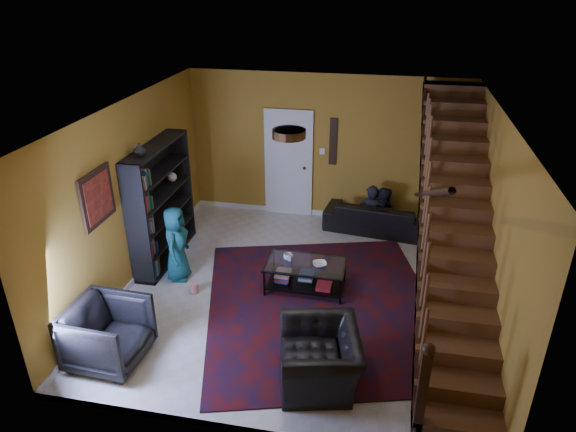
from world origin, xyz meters
name	(u,v)px	position (x,y,z in m)	size (l,w,h in m)	color
floor	(299,291)	(0.00, 0.00, 0.00)	(5.50, 5.50, 0.00)	beige
room	(239,240)	(-1.33, 1.33, 0.05)	(5.50, 5.50, 5.50)	#B17527
staircase	(455,222)	(2.12, 0.00, 1.40)	(0.95, 5.02, 3.18)	brown
bookshelf	(162,206)	(-2.40, 0.60, 0.96)	(0.35, 1.80, 2.00)	black
door	(289,165)	(-0.70, 2.73, 1.02)	(0.82, 0.05, 2.05)	silver
framed_picture	(97,197)	(-2.57, -0.90, 1.75)	(0.04, 0.74, 0.74)	maroon
wall_hanging	(333,142)	(0.15, 2.73, 1.55)	(0.14, 0.03, 0.90)	black
ceiling_fixture	(289,134)	(0.00, -0.80, 2.74)	(0.40, 0.40, 0.10)	#3F2814
rug	(321,306)	(0.40, -0.34, 0.01)	(3.27, 3.74, 0.02)	#450C0C
sofa	(376,217)	(1.06, 2.30, 0.28)	(1.90, 0.74, 0.56)	black
armchair_left	(108,334)	(-2.05, -1.97, 0.41)	(0.88, 0.90, 0.82)	black
armchair_right	(320,357)	(0.57, -1.80, 0.34)	(1.05, 0.92, 0.68)	black
person_adult_a	(370,218)	(0.95, 2.35, 0.22)	(0.49, 0.32, 1.33)	black
person_adult_b	(381,220)	(1.15, 2.35, 0.20)	(0.63, 0.49, 1.30)	black
person_child	(176,244)	(-1.95, 0.02, 0.61)	(0.60, 0.39, 1.23)	#1C616C
coffee_table	(306,274)	(0.09, 0.09, 0.27)	(1.21, 0.72, 0.46)	black
cup_a	(288,257)	(-0.20, 0.14, 0.51)	(0.13, 0.13, 0.10)	#999999
cup_b	(290,258)	(-0.16, 0.12, 0.51)	(0.10, 0.10, 0.09)	#999999
bowl	(320,264)	(0.30, 0.06, 0.48)	(0.21, 0.21, 0.05)	#999999
vase	(139,149)	(-2.41, 0.10, 2.10)	(0.18, 0.18, 0.19)	#999999
popcorn_bucket	(194,287)	(-1.56, -0.35, 0.10)	(0.13, 0.13, 0.15)	red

